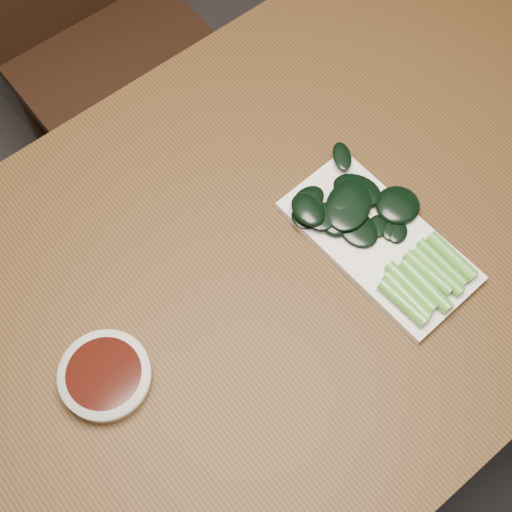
% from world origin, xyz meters
% --- Properties ---
extents(ground, '(6.00, 6.00, 0.00)m').
position_xyz_m(ground, '(0.00, 0.00, 0.00)').
color(ground, '#2B2828').
rests_on(ground, ground).
extents(table, '(1.40, 0.80, 0.75)m').
position_xyz_m(table, '(0.00, 0.00, 0.68)').
color(table, '#432B13').
rests_on(table, ground).
extents(chair_far, '(0.45, 0.45, 0.89)m').
position_xyz_m(chair_far, '(0.18, 0.74, 0.49)').
color(chair_far, black).
rests_on(chair_far, ground).
extents(sauce_bowl, '(0.12, 0.12, 0.03)m').
position_xyz_m(sauce_bowl, '(-0.25, 0.00, 0.77)').
color(sauce_bowl, silver).
rests_on(sauce_bowl, table).
extents(serving_plate, '(0.16, 0.30, 0.01)m').
position_xyz_m(serving_plate, '(0.18, -0.08, 0.76)').
color(serving_plate, silver).
rests_on(serving_plate, table).
extents(gai_lan, '(0.19, 0.31, 0.03)m').
position_xyz_m(gai_lan, '(0.18, -0.07, 0.78)').
color(gai_lan, '#509633').
rests_on(gai_lan, serving_plate).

